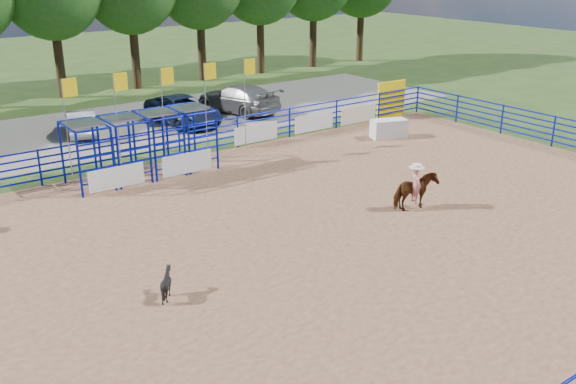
# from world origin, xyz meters

# --- Properties ---
(ground) EXTENTS (120.00, 120.00, 0.00)m
(ground) POSITION_xyz_m (0.00, 0.00, 0.00)
(ground) COLOR #395321
(ground) RESTS_ON ground
(arena_dirt) EXTENTS (30.00, 20.00, 0.02)m
(arena_dirt) POSITION_xyz_m (0.00, 0.00, 0.01)
(arena_dirt) COLOR #95694A
(arena_dirt) RESTS_ON ground
(gravel_strip) EXTENTS (40.00, 10.00, 0.01)m
(gravel_strip) POSITION_xyz_m (0.00, 17.00, 0.01)
(gravel_strip) COLOR gray
(gravel_strip) RESTS_ON ground
(announcer_table) EXTENTS (1.87, 1.31, 0.91)m
(announcer_table) POSITION_xyz_m (9.89, 7.07, 0.48)
(announcer_table) COLOR white
(announcer_table) RESTS_ON arena_dirt
(horse_and_rider) EXTENTS (1.67, 0.95, 2.33)m
(horse_and_rider) POSITION_xyz_m (3.96, -0.28, 0.82)
(horse_and_rider) COLOR #613213
(horse_and_rider) RESTS_ON arena_dirt
(calf) EXTENTS (0.85, 0.78, 0.81)m
(calf) POSITION_xyz_m (-5.89, -0.79, 0.43)
(calf) COLOR black
(calf) RESTS_ON arena_dirt
(car_b) EXTENTS (2.25, 4.00, 1.25)m
(car_b) POSITION_xyz_m (-2.10, 16.59, 0.63)
(car_b) COLOR gray
(car_b) RESTS_ON gravel_strip
(car_c) EXTENTS (2.58, 5.28, 1.44)m
(car_c) POSITION_xyz_m (3.06, 15.58, 0.73)
(car_c) COLOR #161F38
(car_c) RESTS_ON gravel_strip
(car_d) EXTENTS (3.37, 5.78, 1.57)m
(car_d) POSITION_xyz_m (6.81, 16.10, 0.80)
(car_d) COLOR #5B5C5E
(car_d) RESTS_ON gravel_strip
(perimeter_fence) EXTENTS (30.10, 20.10, 1.50)m
(perimeter_fence) POSITION_xyz_m (0.00, 0.00, 0.75)
(perimeter_fence) COLOR #061297
(perimeter_fence) RESTS_ON ground
(chute_assembly) EXTENTS (19.32, 2.41, 4.20)m
(chute_assembly) POSITION_xyz_m (-1.90, 8.84, 1.26)
(chute_assembly) COLOR #061297
(chute_assembly) RESTS_ON ground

